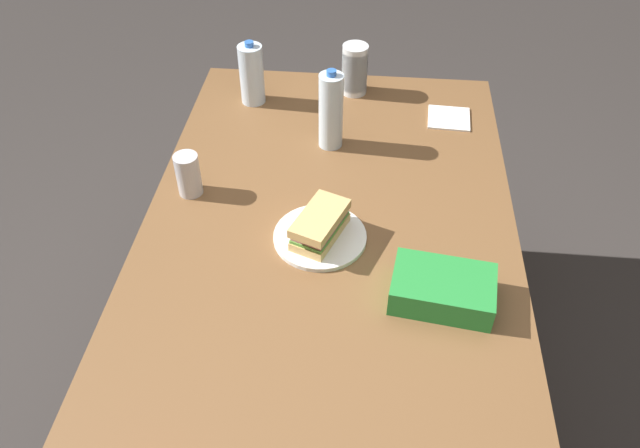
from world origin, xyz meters
The scene contains 10 objects.
ground_plane centered at (0.00, 0.00, 0.00)m, with size 8.00×8.00×0.00m, color #383330.
dining_table centered at (0.00, 0.00, 0.67)m, with size 1.84×0.97×0.75m.
paper_plate centered at (-0.10, -0.02, 0.75)m, with size 0.24×0.24×0.01m, color white.
sandwich centered at (-0.09, -0.02, 0.80)m, with size 0.20×0.15×0.08m.
chip_bag centered at (0.08, 0.28, 0.78)m, with size 0.23×0.15×0.07m, color #268C38.
water_bottle_tall centered at (-0.72, -0.30, 0.85)m, with size 0.08×0.08×0.21m.
plastic_cup_stack centered at (-0.81, 0.03, 0.83)m, with size 0.08×0.08×0.17m.
water_bottle_spare centered at (-0.50, -0.02, 0.86)m, with size 0.07×0.07×0.25m.
soda_can_silver centered at (-0.24, -0.39, 0.81)m, with size 0.07×0.07×0.12m, color silver.
paper_napkin centered at (-0.67, 0.34, 0.75)m, with size 0.13×0.13×0.01m, color white.
Camera 1 is at (1.04, 0.09, 1.86)m, focal length 35.28 mm.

